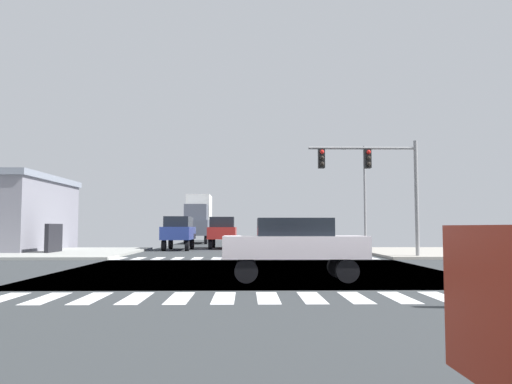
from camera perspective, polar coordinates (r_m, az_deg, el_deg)
The scene contains 11 objects.
ground at distance 19.02m, azimuth -0.38°, elevation -8.89°, with size 90.00×90.00×0.05m.
sidewalk_corner_ne at distance 33.70m, azimuth 22.16°, elevation -6.29°, with size 12.00×12.00×0.14m.
sidewalk_corner_nw at distance 33.50m, azimuth -23.66°, elevation -6.26°, with size 12.00×12.00×0.14m.
crosswalk_near at distance 11.75m, azimuth -1.14°, elevation -11.81°, with size 13.50×2.00×0.01m.
crosswalk_far at distance 26.29m, azimuth -1.14°, elevation -7.46°, with size 13.50×2.00×0.01m.
traffic_signal_mast at distance 26.93m, azimuth 13.08°, elevation 2.26°, with size 5.69×0.55×6.10m.
street_lamp at distance 35.25m, azimuth 11.71°, elevation 0.56°, with size 1.78×0.32×7.15m.
sedan_farside_1 at distance 15.52m, azimuth 4.33°, elevation -5.77°, with size 4.30×1.80×1.88m.
suv_queued_2 at distance 36.27m, azimuth -8.69°, elevation -4.25°, with size 1.96×4.60×2.34m.
box_truck_leading_2 at distance 51.00m, azimuth -6.49°, elevation -2.86°, with size 2.40×7.20×4.85m.
pickup_trailing_1 at distance 38.12m, azimuth -3.78°, elevation -4.43°, with size 2.00×5.10×2.35m.
Camera 1 is at (-0.25, -18.94, 1.61)m, focal length 35.57 mm.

